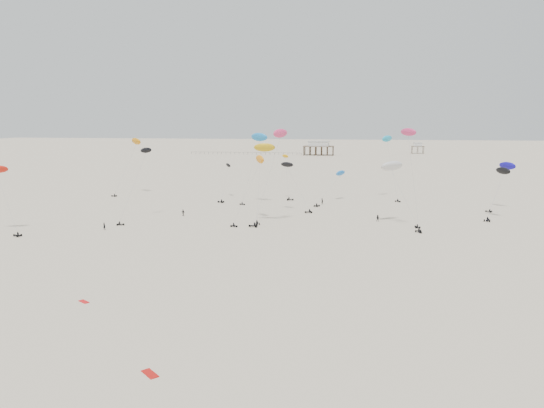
% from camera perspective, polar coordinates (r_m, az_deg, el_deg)
% --- Properties ---
extents(ground_plane, '(900.00, 900.00, 0.00)m').
position_cam_1_polar(ground_plane, '(222.06, 4.68, 2.71)').
color(ground_plane, beige).
extents(pavilion_main, '(21.00, 13.00, 9.80)m').
position_cam_1_polar(pavilion_main, '(371.58, 5.04, 5.90)').
color(pavilion_main, brown).
rests_on(pavilion_main, ground).
extents(pavilion_small, '(9.00, 7.00, 8.00)m').
position_cam_1_polar(pavilion_small, '(402.77, 15.40, 5.75)').
color(pavilion_small, brown).
rests_on(pavilion_small, ground).
extents(pier_fence, '(80.20, 0.20, 1.50)m').
position_cam_1_polar(pier_fence, '(379.22, -2.86, 5.47)').
color(pier_fence, black).
rests_on(pier_fence, ground).
extents(rig_0, '(5.81, 7.04, 22.77)m').
position_cam_1_polar(rig_0, '(120.88, 14.77, 4.71)').
color(rig_0, black).
rests_on(rig_0, ground).
extents(rig_1, '(3.27, 14.82, 15.06)m').
position_cam_1_polar(rig_1, '(164.43, -5.05, 2.61)').
color(rig_1, black).
rests_on(rig_1, ground).
extents(rig_2, '(6.63, 12.36, 20.35)m').
position_cam_1_polar(rig_2, '(169.20, 12.44, 5.93)').
color(rig_2, black).
rests_on(rig_2, ground).
extents(rig_3, '(7.26, 9.00, 13.22)m').
position_cam_1_polar(rig_3, '(142.01, 23.17, 1.84)').
color(rig_3, black).
rests_on(rig_3, ground).
extents(rig_4, '(8.46, 6.38, 20.90)m').
position_cam_1_polar(rig_4, '(154.16, -1.53, 6.65)').
color(rig_4, black).
rests_on(rig_4, ground).
extents(rig_5, '(4.49, 13.77, 19.60)m').
position_cam_1_polar(rig_5, '(133.39, -14.35, 2.86)').
color(rig_5, black).
rests_on(rig_5, ground).
extents(rig_6, '(3.73, 9.82, 16.08)m').
position_cam_1_polar(rig_6, '(128.07, -1.38, 3.29)').
color(rig_6, black).
rests_on(rig_6, ground).
extents(rig_7, '(8.51, 7.76, 22.49)m').
position_cam_1_polar(rig_7, '(122.61, 0.22, 5.30)').
color(rig_7, black).
rests_on(rig_7, ground).
extents(rig_8, '(9.40, 11.53, 14.53)m').
position_cam_1_polar(rig_8, '(159.59, 23.80, 3.27)').
color(rig_8, black).
rests_on(rig_8, ground).
extents(rig_9, '(4.50, 6.25, 13.95)m').
position_cam_1_polar(rig_9, '(163.26, 1.72, 2.48)').
color(rig_9, black).
rests_on(rig_9, ground).
extents(rig_10, '(9.42, 5.34, 13.70)m').
position_cam_1_polar(rig_10, '(141.86, 2.48, 2.46)').
color(rig_10, black).
rests_on(rig_10, ground).
extents(rig_11, '(8.35, 12.12, 19.55)m').
position_cam_1_polar(rig_11, '(181.52, -14.61, 6.04)').
color(rig_11, black).
rests_on(rig_11, ground).
extents(rig_12, '(9.96, 7.00, 19.57)m').
position_cam_1_polar(rig_12, '(123.21, -1.26, 4.98)').
color(rig_12, black).
rests_on(rig_12, ground).
extents(rig_13, '(10.03, 9.07, 15.73)m').
position_cam_1_polar(rig_13, '(127.80, 12.91, 3.62)').
color(rig_13, black).
rests_on(rig_13, ground).
extents(rig_14, '(9.06, 17.55, 16.72)m').
position_cam_1_polar(rig_14, '(160.50, 6.82, 2.57)').
color(rig_14, black).
rests_on(rig_14, ground).
extents(rig_15, '(10.70, 7.18, 15.58)m').
position_cam_1_polar(rig_15, '(129.12, -27.24, 2.34)').
color(rig_15, black).
rests_on(rig_15, ground).
extents(spectator_0, '(0.80, 0.64, 1.91)m').
position_cam_1_polar(spectator_0, '(124.93, -17.58, -2.66)').
color(spectator_0, black).
rests_on(spectator_0, ground).
extents(spectator_1, '(1.05, 0.82, 1.89)m').
position_cam_1_polar(spectator_1, '(131.32, 11.30, -1.85)').
color(spectator_1, black).
rests_on(spectator_1, ground).
extents(spectator_2, '(1.26, 0.92, 1.90)m').
position_cam_1_polar(spectator_2, '(138.14, -9.54, -1.26)').
color(spectator_2, black).
rests_on(spectator_2, ground).
extents(spectator_3, '(0.90, 0.88, 2.06)m').
position_cam_1_polar(spectator_3, '(155.79, 5.41, -0.01)').
color(spectator_3, black).
rests_on(spectator_3, ground).
extents(grounded_kite_a, '(2.24, 2.14, 0.08)m').
position_cam_1_polar(grounded_kite_a, '(55.35, -12.99, -17.40)').
color(grounded_kite_a, '#B70F0B').
rests_on(grounded_kite_a, ground).
extents(grounded_kite_b, '(1.89, 1.57, 0.07)m').
position_cam_1_polar(grounded_kite_b, '(77.43, -19.57, -9.89)').
color(grounded_kite_b, red).
rests_on(grounded_kite_b, ground).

